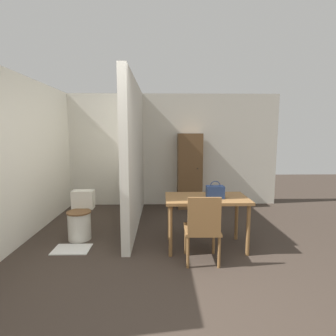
{
  "coord_description": "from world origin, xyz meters",
  "views": [
    {
      "loc": [
        -0.02,
        -2.19,
        1.63
      ],
      "look_at": [
        0.07,
        1.79,
        1.1
      ],
      "focal_mm": 28.0,
      "sensor_mm": 36.0,
      "label": 1
    }
  ],
  "objects": [
    {
      "name": "bath_mat",
      "position": [
        -1.3,
        1.35,
        0.01
      ],
      "size": [
        0.51,
        0.35,
        0.01
      ],
      "color": "silver",
      "rests_on": "ground_plane"
    },
    {
      "name": "wooden_cabinet",
      "position": [
        0.58,
        3.47,
        0.81
      ],
      "size": [
        0.52,
        0.46,
        1.63
      ],
      "color": "brown",
      "rests_on": "ground_plane"
    },
    {
      "name": "handbag",
      "position": [
        0.71,
        1.34,
        0.83
      ],
      "size": [
        0.24,
        0.15,
        0.24
      ],
      "color": "navy",
      "rests_on": "dining_table"
    },
    {
      "name": "wooden_chair",
      "position": [
        0.48,
        0.92,
        0.48
      ],
      "size": [
        0.45,
        0.45,
        0.89
      ],
      "rotation": [
        0.0,
        0.0,
        -0.02
      ],
      "color": "brown",
      "rests_on": "ground_plane"
    },
    {
      "name": "wall_back",
      "position": [
        0.0,
        3.77,
        1.25
      ],
      "size": [
        5.19,
        0.12,
        2.5
      ],
      "color": "beige",
      "rests_on": "ground_plane"
    },
    {
      "name": "dining_table",
      "position": [
        0.61,
        1.4,
        0.65
      ],
      "size": [
        1.16,
        0.67,
        0.74
      ],
      "color": "brown",
      "rests_on": "ground_plane"
    },
    {
      "name": "partition_wall",
      "position": [
        -0.51,
        2.41,
        1.25
      ],
      "size": [
        0.12,
        2.6,
        2.5
      ],
      "color": "beige",
      "rests_on": "ground_plane"
    },
    {
      "name": "toilet",
      "position": [
        -1.3,
        1.79,
        0.31
      ],
      "size": [
        0.37,
        0.52,
        0.72
      ],
      "color": "silver",
      "rests_on": "ground_plane"
    },
    {
      "name": "wall_left",
      "position": [
        -2.16,
        1.85,
        1.25
      ],
      "size": [
        0.12,
        4.71,
        2.5
      ],
      "color": "beige",
      "rests_on": "ground_plane"
    },
    {
      "name": "ground_plane",
      "position": [
        0.0,
        0.0,
        0.0
      ],
      "size": [
        16.0,
        16.0,
        0.0
      ],
      "primitive_type": "plane",
      "color": "#382D26"
    }
  ]
}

